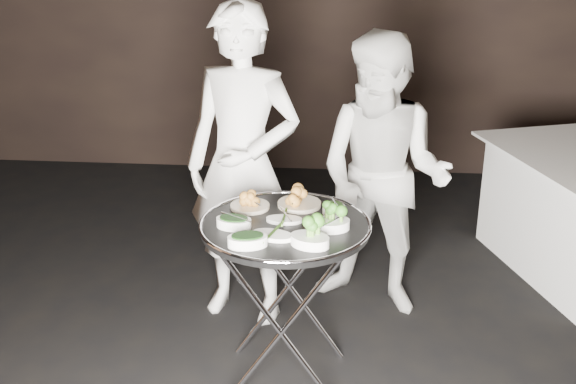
# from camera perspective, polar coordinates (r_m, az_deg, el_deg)

# --- Properties ---
(tray_stand) EXTENTS (0.57, 0.48, 0.84)m
(tray_stand) POSITION_cam_1_polar(r_m,az_deg,el_deg) (3.46, -0.21, -8.33)
(tray_stand) COLOR silver
(tray_stand) RESTS_ON floor
(serving_tray) EXTENTS (0.79, 0.79, 0.04)m
(serving_tray) POSITION_cam_1_polar(r_m,az_deg,el_deg) (3.29, -0.22, -2.68)
(serving_tray) COLOR black
(serving_tray) RESTS_ON tray_stand
(potato_plate_a) EXTENTS (0.19, 0.19, 0.07)m
(potato_plate_a) POSITION_cam_1_polar(r_m,az_deg,el_deg) (3.45, -3.04, -0.80)
(potato_plate_a) COLOR beige
(potato_plate_a) RESTS_ON serving_tray
(potato_plate_b) EXTENTS (0.21, 0.21, 0.08)m
(potato_plate_b) POSITION_cam_1_polar(r_m,az_deg,el_deg) (3.47, 0.91, -0.58)
(potato_plate_b) COLOR beige
(potato_plate_b) RESTS_ON serving_tray
(greens_bowl) EXTENTS (0.11, 0.11, 0.06)m
(greens_bowl) POSITION_cam_1_polar(r_m,az_deg,el_deg) (3.40, 3.64, -1.24)
(greens_bowl) COLOR white
(greens_bowl) RESTS_ON serving_tray
(asparagus_plate_a) EXTENTS (0.17, 0.10, 0.03)m
(asparagus_plate_a) POSITION_cam_1_polar(r_m,az_deg,el_deg) (3.31, -0.31, -2.11)
(asparagus_plate_a) COLOR white
(asparagus_plate_a) RESTS_ON serving_tray
(asparagus_plate_b) EXTENTS (0.21, 0.15, 0.04)m
(asparagus_plate_b) POSITION_cam_1_polar(r_m,az_deg,el_deg) (3.15, -1.20, -3.33)
(asparagus_plate_b) COLOR white
(asparagus_plate_b) RESTS_ON serving_tray
(spinach_bowl_a) EXTENTS (0.18, 0.13, 0.07)m
(spinach_bowl_a) POSITION_cam_1_polar(r_m,az_deg,el_deg) (3.25, -4.30, -2.31)
(spinach_bowl_a) COLOR white
(spinach_bowl_a) RESTS_ON serving_tray
(spinach_bowl_b) EXTENTS (0.19, 0.15, 0.07)m
(spinach_bowl_b) POSITION_cam_1_polar(r_m,az_deg,el_deg) (3.07, -3.22, -3.73)
(spinach_bowl_b) COLOR white
(spinach_bowl_b) RESTS_ON serving_tray
(broccoli_bowl_a) EXTENTS (0.20, 0.16, 0.07)m
(broccoli_bowl_a) POSITION_cam_1_polar(r_m,az_deg,el_deg) (3.23, 3.42, -2.43)
(broccoli_bowl_a) COLOR white
(broccoli_bowl_a) RESTS_ON serving_tray
(broccoli_bowl_b) EXTENTS (0.21, 0.18, 0.07)m
(broccoli_bowl_b) POSITION_cam_1_polar(r_m,az_deg,el_deg) (3.07, 1.74, -3.69)
(broccoli_bowl_b) COLOR white
(broccoli_bowl_b) RESTS_ON serving_tray
(serving_utensils) EXTENTS (0.57, 0.42, 0.01)m
(serving_utensils) POSITION_cam_1_polar(r_m,az_deg,el_deg) (3.33, 0.17, -1.32)
(serving_utensils) COLOR silver
(serving_utensils) RESTS_ON serving_tray
(waiter_left) EXTENTS (0.74, 0.58, 1.78)m
(waiter_left) POSITION_cam_1_polar(r_m,az_deg,el_deg) (3.90, -3.57, 1.98)
(waiter_left) COLOR silver
(waiter_left) RESTS_ON floor
(waiter_right) EXTENTS (0.94, 0.84, 1.60)m
(waiter_right) POSITION_cam_1_polar(r_m,az_deg,el_deg) (4.03, 7.52, 1.14)
(waiter_right) COLOR silver
(waiter_right) RESTS_ON floor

